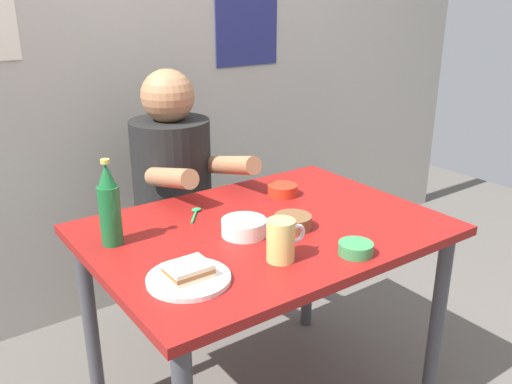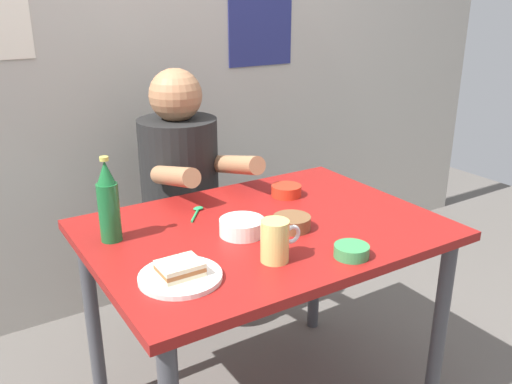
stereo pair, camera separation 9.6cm
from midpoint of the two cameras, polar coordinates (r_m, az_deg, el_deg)
The scene contains 13 objects.
wall_back at distance 2.54m, azimuth -14.94°, elevation 16.28°, with size 4.40×0.09×2.60m.
dining_table at distance 1.79m, azimuth -0.61°, elevation -6.28°, with size 1.10×0.80×0.74m.
stool at distance 2.41m, azimuth -9.41°, elevation -7.15°, with size 0.34×0.34×0.45m.
person_seated at distance 2.24m, azimuth -9.88°, elevation 2.24°, with size 0.33×0.56×0.72m.
plate_orange at distance 1.44m, azimuth -8.96°, elevation -8.97°, with size 0.22×0.22×0.01m, color silver.
sandwich at distance 1.43m, azimuth -9.02°, elevation -8.10°, with size 0.11×0.09×0.04m.
beer_mug at distance 1.51m, azimuth 0.85°, elevation -5.06°, with size 0.13×0.08×0.12m.
beer_bottle at distance 1.65m, azimuth -16.67°, elevation -1.48°, with size 0.06×0.06×0.26m.
condiment_bowl_brown at distance 1.73m, azimuth 2.27°, elevation -3.08°, with size 0.12×0.12×0.04m.
rice_bowl_white at distance 1.68m, azimuth -2.90°, elevation -3.63°, with size 0.14×0.14×0.05m.
dip_bowl_green at distance 1.58m, azimuth 8.65°, elevation -5.82°, with size 0.10×0.10×0.03m.
sauce_bowl_chili at distance 2.00m, azimuth 1.42°, elevation 0.25°, with size 0.11×0.11×0.04m.
spoon at distance 1.86m, azimuth -7.80°, elevation -2.13°, with size 0.09×0.10×0.01m.
Camera 1 is at (-0.96, -1.29, 1.45)m, focal length 38.32 mm.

